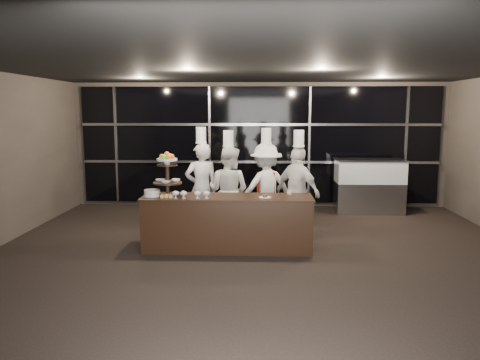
{
  "coord_description": "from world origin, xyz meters",
  "views": [
    {
      "loc": [
        -0.03,
        -6.38,
        2.34
      ],
      "look_at": [
        -0.34,
        1.57,
        1.15
      ],
      "focal_mm": 35.0,
      "sensor_mm": 36.0,
      "label": 1
    }
  ],
  "objects_px": {
    "chef_c": "(266,188)",
    "display_stand": "(167,171)",
    "buffet_counter": "(227,223)",
    "layer_cake": "(152,193)",
    "chef_a": "(202,187)",
    "chef_d": "(298,191)",
    "display_case": "(369,183)",
    "chef_b": "(228,190)"
  },
  "relations": [
    {
      "from": "chef_c",
      "to": "chef_b",
      "type": "bearing_deg",
      "value": -162.69
    },
    {
      "from": "buffet_counter",
      "to": "chef_a",
      "type": "distance_m",
      "value": 1.3
    },
    {
      "from": "display_stand",
      "to": "chef_b",
      "type": "relative_size",
      "value": 0.38
    },
    {
      "from": "chef_c",
      "to": "chef_d",
      "type": "relative_size",
      "value": 1.01
    },
    {
      "from": "layer_cake",
      "to": "chef_d",
      "type": "relative_size",
      "value": 0.15
    },
    {
      "from": "display_case",
      "to": "chef_b",
      "type": "bearing_deg",
      "value": -146.9
    },
    {
      "from": "display_stand",
      "to": "layer_cake",
      "type": "height_order",
      "value": "display_stand"
    },
    {
      "from": "buffet_counter",
      "to": "display_stand",
      "type": "distance_m",
      "value": 1.33
    },
    {
      "from": "chef_d",
      "to": "display_stand",
      "type": "bearing_deg",
      "value": -158.95
    },
    {
      "from": "chef_a",
      "to": "chef_c",
      "type": "relative_size",
      "value": 1.01
    },
    {
      "from": "display_case",
      "to": "layer_cake",
      "type": "bearing_deg",
      "value": -144.52
    },
    {
      "from": "display_case",
      "to": "chef_c",
      "type": "height_order",
      "value": "chef_c"
    },
    {
      "from": "display_case",
      "to": "chef_d",
      "type": "height_order",
      "value": "chef_d"
    },
    {
      "from": "chef_a",
      "to": "chef_d",
      "type": "height_order",
      "value": "chef_a"
    },
    {
      "from": "chef_a",
      "to": "chef_d",
      "type": "xyz_separation_m",
      "value": [
        1.81,
        -0.23,
        -0.03
      ]
    },
    {
      "from": "display_case",
      "to": "chef_b",
      "type": "relative_size",
      "value": 0.78
    },
    {
      "from": "layer_cake",
      "to": "chef_a",
      "type": "bearing_deg",
      "value": 58.8
    },
    {
      "from": "chef_a",
      "to": "layer_cake",
      "type": "bearing_deg",
      "value": -121.2
    },
    {
      "from": "buffet_counter",
      "to": "chef_b",
      "type": "bearing_deg",
      "value": 92.54
    },
    {
      "from": "chef_a",
      "to": "chef_b",
      "type": "bearing_deg",
      "value": -9.97
    },
    {
      "from": "chef_b",
      "to": "display_stand",
      "type": "bearing_deg",
      "value": -133.68
    },
    {
      "from": "chef_b",
      "to": "chef_c",
      "type": "height_order",
      "value": "chef_c"
    },
    {
      "from": "chef_a",
      "to": "chef_d",
      "type": "bearing_deg",
      "value": -7.18
    },
    {
      "from": "buffet_counter",
      "to": "layer_cake",
      "type": "bearing_deg",
      "value": -177.72
    },
    {
      "from": "display_case",
      "to": "chef_c",
      "type": "xyz_separation_m",
      "value": [
        -2.4,
        -1.8,
        0.18
      ]
    },
    {
      "from": "chef_c",
      "to": "display_stand",
      "type": "bearing_deg",
      "value": -143.68
    },
    {
      "from": "display_stand",
      "to": "layer_cake",
      "type": "relative_size",
      "value": 2.48
    },
    {
      "from": "display_stand",
      "to": "chef_c",
      "type": "xyz_separation_m",
      "value": [
        1.66,
        1.22,
        -0.47
      ]
    },
    {
      "from": "display_case",
      "to": "chef_b",
      "type": "height_order",
      "value": "chef_b"
    },
    {
      "from": "display_stand",
      "to": "chef_d",
      "type": "distance_m",
      "value": 2.45
    },
    {
      "from": "chef_b",
      "to": "layer_cake",
      "type": "bearing_deg",
      "value": -139.0
    },
    {
      "from": "display_stand",
      "to": "buffet_counter",
      "type": "bearing_deg",
      "value": 0.01
    },
    {
      "from": "chef_c",
      "to": "buffet_counter",
      "type": "bearing_deg",
      "value": -118.41
    },
    {
      "from": "chef_a",
      "to": "chef_b",
      "type": "distance_m",
      "value": 0.53
    },
    {
      "from": "chef_b",
      "to": "chef_c",
      "type": "bearing_deg",
      "value": 17.31
    },
    {
      "from": "layer_cake",
      "to": "chef_b",
      "type": "distance_m",
      "value": 1.61
    },
    {
      "from": "chef_a",
      "to": "chef_c",
      "type": "distance_m",
      "value": 1.23
    },
    {
      "from": "chef_a",
      "to": "chef_b",
      "type": "relative_size",
      "value": 1.03
    },
    {
      "from": "display_stand",
      "to": "chef_d",
      "type": "bearing_deg",
      "value": 21.05
    },
    {
      "from": "display_case",
      "to": "chef_d",
      "type": "bearing_deg",
      "value": -130.03
    },
    {
      "from": "chef_b",
      "to": "chef_c",
      "type": "xyz_separation_m",
      "value": [
        0.7,
        0.22,
        0.01
      ]
    },
    {
      "from": "display_case",
      "to": "chef_b",
      "type": "xyz_separation_m",
      "value": [
        -3.11,
        -2.02,
        0.16
      ]
    }
  ]
}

